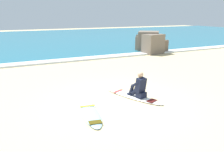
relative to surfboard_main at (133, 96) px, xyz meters
name	(u,v)px	position (x,y,z in m)	size (l,w,h in m)	color
ground_plane	(122,101)	(-0.57, -0.19, -0.04)	(80.00, 80.00, 0.00)	beige
sea	(34,40)	(-0.57, 21.38, 0.01)	(80.00, 28.00, 0.10)	teal
breaking_foam	(64,60)	(-0.57, 7.68, 0.02)	(80.00, 0.90, 0.11)	white
surfboard_main	(133,96)	(0.00, 0.00, 0.00)	(1.42, 2.59, 0.08)	white
surfer_seated	(139,87)	(0.11, -0.23, 0.40)	(0.49, 0.76, 0.95)	black
surfboard_spare_near	(91,114)	(-1.98, -0.80, 0.00)	(0.87, 2.08, 0.08)	#9ED1E5
rock_outcrop_distant	(149,43)	(6.64, 8.55, 0.67)	(2.39, 3.21, 1.59)	brown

